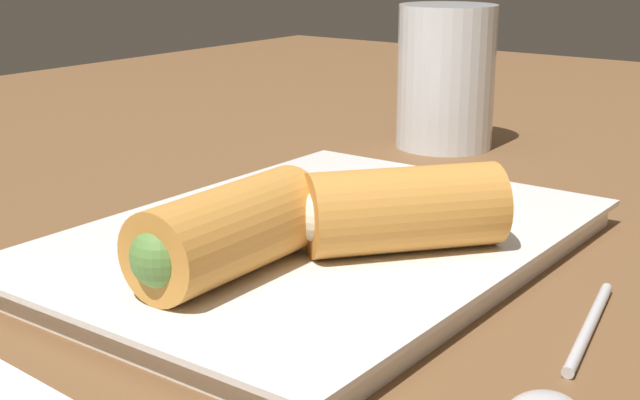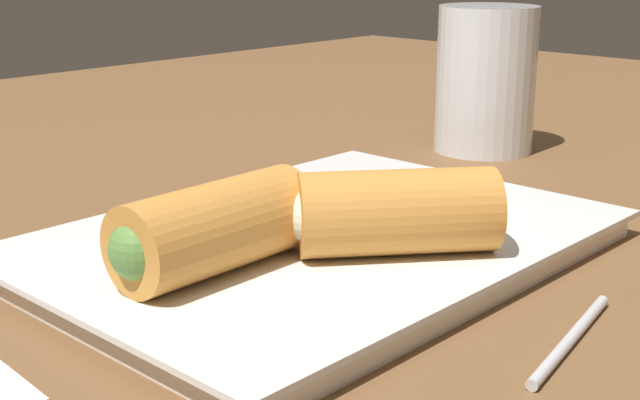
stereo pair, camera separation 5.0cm
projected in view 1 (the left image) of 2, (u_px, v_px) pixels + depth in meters
The scene contains 6 objects.
table_surface at pixel (297, 293), 44.46cm from camera, with size 180.00×140.00×2.00cm.
serving_plate at pixel (320, 244), 46.28cm from camera, with size 29.51×21.25×1.50cm.
roll_front_left at pixel (221, 233), 39.19cm from camera, with size 10.18×4.27×4.08cm.
roll_front_right at pixel (396, 210), 42.54cm from camera, with size 9.88×9.13×4.08cm.
spoon at pixel (554, 398), 31.22cm from camera, with size 15.48×4.44×1.18cm.
drinking_glass at pixel (446, 77), 69.85cm from camera, with size 7.63×7.63×11.15cm.
Camera 1 is at (-32.51, -25.56, 18.00)cm, focal length 50.00 mm.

